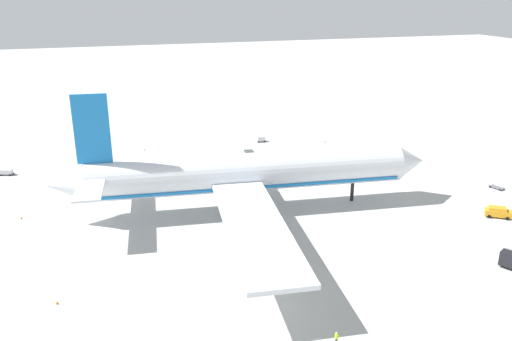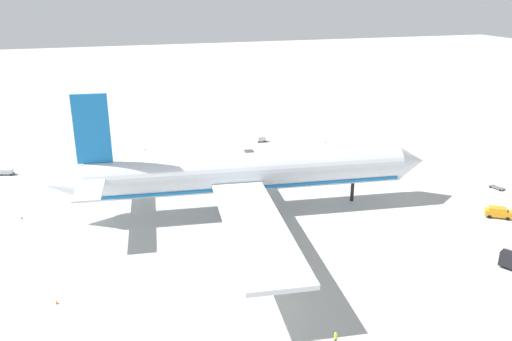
{
  "view_description": "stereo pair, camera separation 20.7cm",
  "coord_description": "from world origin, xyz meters",
  "px_view_note": "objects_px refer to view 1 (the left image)",
  "views": [
    {
      "loc": [
        -26.1,
        -87.56,
        40.39
      ],
      "look_at": [
        1.14,
        -0.38,
        7.78
      ],
      "focal_mm": 36.44,
      "sensor_mm": 36.0,
      "label": 1
    },
    {
      "loc": [
        -25.9,
        -87.62,
        40.39
      ],
      "look_at": [
        1.14,
        -0.38,
        7.78
      ],
      "focal_mm": 36.44,
      "sensor_mm": 36.0,
      "label": 2
    }
  ],
  "objects_px": {
    "baggage_cart_1": "(261,139)",
    "traffic_cone_1": "(145,149)",
    "traffic_cone_0": "(325,142)",
    "ground_worker_2": "(336,338)",
    "airliner": "(243,173)",
    "service_van": "(498,212)",
    "baggage_cart_2": "(497,187)",
    "traffic_cone_2": "(22,218)",
    "traffic_cone_3": "(57,302)",
    "baggage_cart_0": "(7,172)"
  },
  "relations": [
    {
      "from": "baggage_cart_0",
      "to": "ground_worker_2",
      "type": "xyz_separation_m",
      "value": [
        45.4,
        -75.68,
        0.14
      ]
    },
    {
      "from": "airliner",
      "to": "service_van",
      "type": "xyz_separation_m",
      "value": [
        43.8,
        -17.47,
        -6.26
      ]
    },
    {
      "from": "traffic_cone_0",
      "to": "service_van",
      "type": "bearing_deg",
      "value": -79.31
    },
    {
      "from": "airliner",
      "to": "traffic_cone_2",
      "type": "distance_m",
      "value": 41.48
    },
    {
      "from": "service_van",
      "to": "baggage_cart_2",
      "type": "distance_m",
      "value": 15.62
    },
    {
      "from": "service_van",
      "to": "traffic_cone_2",
      "type": "xyz_separation_m",
      "value": [
        -83.92,
        25.33,
        -0.76
      ]
    },
    {
      "from": "traffic_cone_1",
      "to": "traffic_cone_0",
      "type": "bearing_deg",
      "value": -8.86
    },
    {
      "from": "baggage_cart_0",
      "to": "traffic_cone_3",
      "type": "height_order",
      "value": "baggage_cart_0"
    },
    {
      "from": "baggage_cart_2",
      "to": "traffic_cone_0",
      "type": "relative_size",
      "value": 6.47
    },
    {
      "from": "baggage_cart_1",
      "to": "traffic_cone_1",
      "type": "distance_m",
      "value": 31.3
    },
    {
      "from": "airliner",
      "to": "baggage_cart_1",
      "type": "bearing_deg",
      "value": 67.94
    },
    {
      "from": "baggage_cart_0",
      "to": "traffic_cone_2",
      "type": "xyz_separation_m",
      "value": [
        5.71,
        -26.38,
        -0.46
      ]
    },
    {
      "from": "baggage_cart_1",
      "to": "ground_worker_2",
      "type": "bearing_deg",
      "value": -101.85
    },
    {
      "from": "baggage_cart_1",
      "to": "traffic_cone_0",
      "type": "height_order",
      "value": "baggage_cart_1"
    },
    {
      "from": "baggage_cart_1",
      "to": "traffic_cone_1",
      "type": "bearing_deg",
      "value": 177.23
    },
    {
      "from": "baggage_cart_0",
      "to": "baggage_cart_2",
      "type": "height_order",
      "value": "baggage_cart_0"
    },
    {
      "from": "ground_worker_2",
      "to": "traffic_cone_0",
      "type": "xyz_separation_m",
      "value": [
        34.08,
        77.78,
        -0.59
      ]
    },
    {
      "from": "service_van",
      "to": "traffic_cone_3",
      "type": "xyz_separation_m",
      "value": [
        -76.44,
        -5.25,
        -0.76
      ]
    },
    {
      "from": "baggage_cart_2",
      "to": "traffic_cone_0",
      "type": "height_order",
      "value": "traffic_cone_0"
    },
    {
      "from": "airliner",
      "to": "baggage_cart_1",
      "type": "height_order",
      "value": "airliner"
    },
    {
      "from": "airliner",
      "to": "baggage_cart_0",
      "type": "height_order",
      "value": "airliner"
    },
    {
      "from": "airliner",
      "to": "traffic_cone_1",
      "type": "height_order",
      "value": "airliner"
    },
    {
      "from": "airliner",
      "to": "traffic_cone_2",
      "type": "bearing_deg",
      "value": 168.92
    },
    {
      "from": "ground_worker_2",
      "to": "traffic_cone_1",
      "type": "relative_size",
      "value": 3.11
    },
    {
      "from": "service_van",
      "to": "airliner",
      "type": "bearing_deg",
      "value": 158.25
    },
    {
      "from": "baggage_cart_1",
      "to": "traffic_cone_2",
      "type": "bearing_deg",
      "value": -148.99
    },
    {
      "from": "baggage_cart_2",
      "to": "traffic_cone_3",
      "type": "xyz_separation_m",
      "value": [
        -86.58,
        -17.1,
        0.01
      ]
    },
    {
      "from": "baggage_cart_2",
      "to": "traffic_cone_3",
      "type": "distance_m",
      "value": 88.25
    },
    {
      "from": "baggage_cart_2",
      "to": "ground_worker_2",
      "type": "distance_m",
      "value": 65.12
    },
    {
      "from": "ground_worker_2",
      "to": "traffic_cone_2",
      "type": "height_order",
      "value": "ground_worker_2"
    },
    {
      "from": "baggage_cart_1",
      "to": "traffic_cone_0",
      "type": "distance_m",
      "value": 17.55
    },
    {
      "from": "baggage_cart_0",
      "to": "traffic_cone_2",
      "type": "height_order",
      "value": "baggage_cart_0"
    },
    {
      "from": "service_van",
      "to": "traffic_cone_0",
      "type": "height_order",
      "value": "service_van"
    },
    {
      "from": "baggage_cart_2",
      "to": "ground_worker_2",
      "type": "bearing_deg",
      "value": -146.62
    },
    {
      "from": "baggage_cart_0",
      "to": "traffic_cone_3",
      "type": "xyz_separation_m",
      "value": [
        13.2,
        -56.96,
        -0.46
      ]
    },
    {
      "from": "baggage_cart_2",
      "to": "traffic_cone_0",
      "type": "xyz_separation_m",
      "value": [
        -20.3,
        41.96,
        0.01
      ]
    },
    {
      "from": "baggage_cart_1",
      "to": "traffic_cone_2",
      "type": "height_order",
      "value": "baggage_cart_1"
    },
    {
      "from": "baggage_cart_1",
      "to": "traffic_cone_1",
      "type": "height_order",
      "value": "baggage_cart_1"
    },
    {
      "from": "airliner",
      "to": "ground_worker_2",
      "type": "xyz_separation_m",
      "value": [
        -0.43,
        -41.45,
        -6.42
      ]
    },
    {
      "from": "baggage_cart_1",
      "to": "service_van",
      "type": "bearing_deg",
      "value": -65.94
    },
    {
      "from": "airliner",
      "to": "ground_worker_2",
      "type": "distance_m",
      "value": 41.94
    },
    {
      "from": "traffic_cone_3",
      "to": "traffic_cone_1",
      "type": "bearing_deg",
      "value": 74.46
    },
    {
      "from": "traffic_cone_1",
      "to": "traffic_cone_3",
      "type": "bearing_deg",
      "value": -105.54
    },
    {
      "from": "airliner",
      "to": "traffic_cone_2",
      "type": "relative_size",
      "value": 142.12
    },
    {
      "from": "traffic_cone_0",
      "to": "airliner",
      "type": "bearing_deg",
      "value": -132.79
    },
    {
      "from": "traffic_cone_2",
      "to": "service_van",
      "type": "bearing_deg",
      "value": -16.8
    },
    {
      "from": "baggage_cart_1",
      "to": "ground_worker_2",
      "type": "distance_m",
      "value": 85.54
    },
    {
      "from": "baggage_cart_1",
      "to": "baggage_cart_2",
      "type": "xyz_separation_m",
      "value": [
        36.82,
        -47.89,
        -0.56
      ]
    },
    {
      "from": "baggage_cart_1",
      "to": "baggage_cart_2",
      "type": "relative_size",
      "value": 0.85
    },
    {
      "from": "ground_worker_2",
      "to": "traffic_cone_1",
      "type": "bearing_deg",
      "value": 99.13
    }
  ]
}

